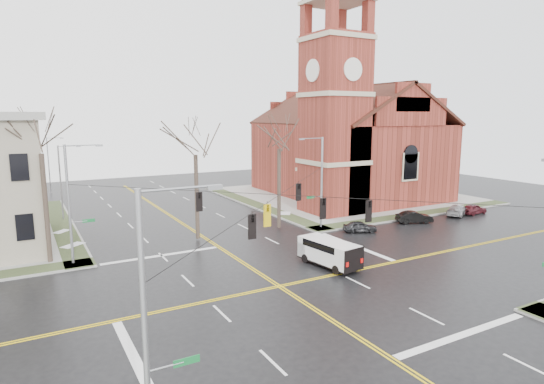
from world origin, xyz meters
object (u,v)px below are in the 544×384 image
streetlight_north_a (62,179)px  streetlight_north_b (50,163)px  cargo_van (327,251)px  tree_nw_far (41,146)px  tree_ne (279,143)px  signal_pole_nw (71,201)px  church (345,136)px  parked_car_b (414,217)px  parked_car_a (360,227)px  tree_nw_near (195,149)px  signal_pole_sw (150,322)px  parked_car_c (458,210)px  signal_pole_ne (320,180)px  parked_car_d (474,209)px

streetlight_north_a → streetlight_north_b: size_ratio=1.00×
streetlight_north_b → cargo_van: bearing=-70.9°
tree_nw_far → tree_ne: size_ratio=1.06×
signal_pole_nw → tree_nw_far: tree_nw_far is taller
streetlight_north_b → tree_ne: tree_ne is taller
church → cargo_van: bearing=-130.4°
tree_ne → parked_car_b: bearing=-19.4°
parked_car_a → tree_nw_near: bearing=94.1°
signal_pole_sw → parked_car_b: bearing=31.5°
parked_car_c → tree_nw_near: size_ratio=0.37×
signal_pole_ne → parked_car_a: bearing=-48.9°
signal_pole_sw → parked_car_c: 45.02m
signal_pole_nw → tree_nw_near: tree_nw_near is taller
signal_pole_ne → streetlight_north_b: signal_pole_ne is taller
church → tree_ne: bearing=-146.3°
tree_nw_near → streetlight_north_a: bearing=124.3°
streetlight_north_a → parked_car_b: streetlight_north_a is taller
signal_pole_ne → parked_car_d: size_ratio=2.57×
cargo_van → parked_car_c: 24.28m
parked_car_b → signal_pole_sw: bearing=143.9°
parked_car_a → parked_car_c: 14.61m
signal_pole_ne → tree_nw_far: bearing=177.1°
signal_pole_sw → streetlight_north_a: (0.67, 39.50, -0.48)m
tree_nw_far → parked_car_b: bearing=-6.8°
streetlight_north_b → tree_nw_far: tree_nw_far is taller
signal_pole_ne → tree_nw_far: (-24.32, 1.22, 4.05)m
signal_pole_sw → parked_car_d: size_ratio=2.57×
streetlight_north_b → parked_car_b: (32.14, -39.37, -3.85)m
church → streetlight_north_a: bearing=174.8°
parked_car_d → parked_car_b: bearing=85.6°
church → signal_pole_sw: 51.29m
signal_pole_sw → streetlight_north_a: signal_pole_sw is taller
tree_nw_near → signal_pole_ne: bearing=-9.4°
parked_car_d → streetlight_north_b: bearing=43.2°
streetlight_north_a → signal_pole_sw: bearing=-91.0°
parked_car_c → parked_car_d: bearing=-125.3°
church → tree_nw_far: church is taller
church → signal_pole_sw: church is taller
tree_nw_far → tree_nw_near: (12.22, 0.79, -0.71)m
parked_car_a → tree_nw_far: size_ratio=0.26×
streetlight_north_a → tree_nw_far: bearing=-98.7°
church → parked_car_a: church is taller
streetlight_north_b → cargo_van: size_ratio=1.49×
tree_ne → signal_pole_sw: bearing=-127.4°
streetlight_north_b → cargo_van: 48.84m
signal_pole_ne → cargo_van: bearing=-122.2°
signal_pole_sw → parked_car_d: (42.07, 19.93, -4.35)m
streetlight_north_a → church: bearing=-5.2°
streetlight_north_b → parked_car_c: streetlight_north_b is taller
signal_pole_nw → streetlight_north_b: (0.67, 36.50, -0.48)m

